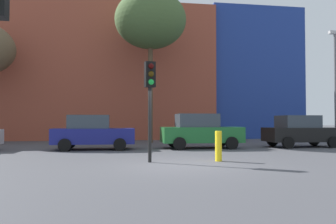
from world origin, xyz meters
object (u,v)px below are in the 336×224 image
parked_car_1 (93,132)px  parked_car_3 (301,131)px  traffic_light_island (150,88)px  bare_tree_1 (151,21)px  bollard_yellow_0 (218,146)px  street_lamp (335,79)px  parked_car_2 (200,131)px

parked_car_1 → parked_car_3: (11.37, -0.00, 0.01)m
traffic_light_island → bare_tree_1: (1.04, 10.33, 5.57)m
bollard_yellow_0 → street_lamp: 13.41m
parked_car_1 → traffic_light_island: 6.36m
traffic_light_island → street_lamp: street_lamp is taller
traffic_light_island → bollard_yellow_0: 3.21m
bare_tree_1 → parked_car_3: bearing=-30.4°
parked_car_2 → traffic_light_island: traffic_light_island is taller
parked_car_3 → bollard_yellow_0: parked_car_3 is taller
bollard_yellow_0 → parked_car_2: bearing=82.3°
bare_tree_1 → street_lamp: size_ratio=1.39×
parked_car_1 → parked_car_3: 11.37m
parked_car_1 → parked_car_3: bearing=-0.0°
bare_tree_1 → street_lamp: bearing=-12.2°
traffic_light_island → bollard_yellow_0: (2.47, -0.04, -2.06)m
parked_car_2 → traffic_light_island: 6.72m
parked_car_2 → bare_tree_1: size_ratio=0.42×
bare_tree_1 → bollard_yellow_0: bearing=-82.1°
street_lamp → parked_car_3: bearing=-150.0°
bollard_yellow_0 → parked_car_1: bearing=130.4°
traffic_light_island → parked_car_1: bearing=-169.0°
parked_car_3 → parked_car_1: bearing=180.0°
parked_car_2 → traffic_light_island: bearing=-119.8°
bollard_yellow_0 → bare_tree_1: bearing=97.9°
parked_car_3 → bollard_yellow_0: 8.67m
parked_car_1 → parked_car_3: parked_car_3 is taller
parked_car_2 → parked_car_3: bearing=-0.0°
parked_car_3 → street_lamp: bearing=30.0°
parked_car_2 → parked_car_3: size_ratio=1.04×
parked_car_1 → bare_tree_1: 9.31m
parked_car_3 → traffic_light_island: 10.77m
bollard_yellow_0 → street_lamp: size_ratio=0.15×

